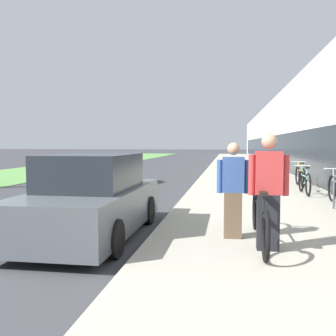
{
  "coord_description": "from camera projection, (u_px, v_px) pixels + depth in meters",
  "views": [
    {
      "loc": [
        4.88,
        -4.57,
        1.74
      ],
      "look_at": [
        2.03,
        13.2,
        0.57
      ],
      "focal_mm": 40.0,
      "sensor_mm": 36.0,
      "label": 1
    }
  ],
  "objects": [
    {
      "name": "cruiser_bike_farthest",
      "position": [
        300.0,
        176.0,
        14.14
      ],
      "size": [
        0.52,
        1.78,
        0.93
      ],
      "color": "black",
      "rests_on": "sidewalk_slab"
    },
    {
      "name": "cruiser_bike_middle",
      "position": [
        305.0,
        182.0,
        12.0
      ],
      "size": [
        0.52,
        1.83,
        0.9
      ],
      "color": "black",
      "rests_on": "sidewalk_slab"
    },
    {
      "name": "tandem_bicycle",
      "position": [
        260.0,
        219.0,
        6.04
      ],
      "size": [
        0.52,
        2.7,
        0.93
      ],
      "color": "black",
      "rests_on": "sidewalk_slab"
    },
    {
      "name": "lawn_strip",
      "position": [
        84.0,
        165.0,
        31.12
      ],
      "size": [
        6.01,
        70.0,
        0.03
      ],
      "color": "#5B9347",
      "rests_on": "ground"
    },
    {
      "name": "storefront_facade",
      "position": [
        327.0,
        134.0,
        31.71
      ],
      "size": [
        10.01,
        70.0,
        5.14
      ],
      "color": "silver",
      "rests_on": "ground"
    },
    {
      "name": "sidewalk_slab",
      "position": [
        242.0,
        169.0,
        25.15
      ],
      "size": [
        4.64,
        70.0,
        0.13
      ],
      "color": "#A39E8E",
      "rests_on": "ground"
    },
    {
      "name": "parked_sedan_curbside",
      "position": [
        92.0,
        200.0,
        7.0
      ],
      "size": [
        1.79,
        4.13,
        1.55
      ],
      "color": "#4C5156",
      "rests_on": "ground"
    },
    {
      "name": "person_rider",
      "position": [
        268.0,
        192.0,
        5.65
      ],
      "size": [
        0.6,
        0.24,
        1.77
      ],
      "color": "black",
      "rests_on": "sidewalk_slab"
    },
    {
      "name": "person_bystander",
      "position": [
        233.0,
        190.0,
        6.38
      ],
      "size": [
        0.55,
        0.22,
        1.63
      ],
      "color": "brown",
      "rests_on": "sidewalk_slab"
    }
  ]
}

